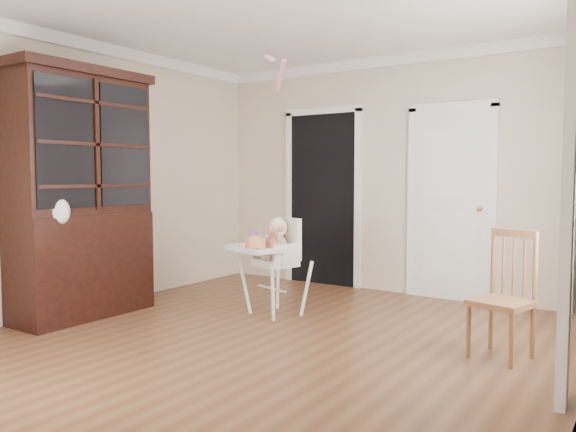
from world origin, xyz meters
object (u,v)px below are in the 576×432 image
Objects in this scene: high_chair at (275,254)px; china_cabinet at (80,194)px; sippy_cup at (254,237)px; dining_chair at (503,299)px; cake at (256,243)px.

high_chair is 0.41× the size of china_cabinet.
sippy_cup is 2.41m from dining_chair.
dining_chair is at bearing 2.47° from cake.
high_chair is 2.15m from dining_chair.
sippy_cup is at bearing -163.40° from high_chair.
china_cabinet reaches higher than cake.
china_cabinet is 3.83m from dining_chair.
cake is at bearing -87.11° from high_chair.
cake is 1.73m from china_cabinet.
china_cabinet is at bearing -151.09° from dining_chair.
cake is 0.30m from sippy_cup.
cake is at bearing -49.82° from sippy_cup.
sippy_cup is at bearing 130.18° from cake.
dining_chair is at bearing 13.65° from high_chair.
sippy_cup is 0.07× the size of china_cabinet.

